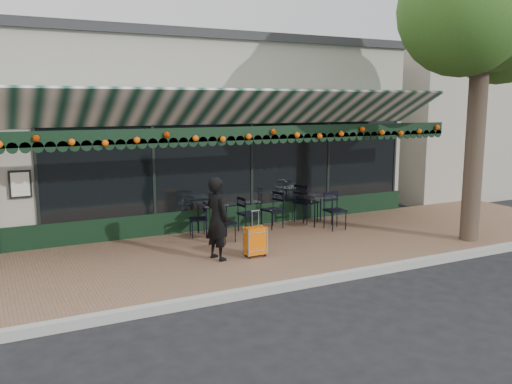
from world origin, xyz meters
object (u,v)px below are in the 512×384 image
suitcase (255,241)px  chair_b_front (224,224)px  street_tree (489,8)px  chair_a_front (335,211)px  chair_b_right (248,214)px  chair_a_left (272,210)px  chair_b_left (198,219)px  woman (217,219)px  cafe_table_b (212,206)px  cafe_table_a (318,198)px  chair_a_right (306,203)px

suitcase → chair_b_front: bearing=93.6°
suitcase → street_tree: 6.81m
chair_a_front → chair_b_right: (-1.91, 0.69, -0.02)m
suitcase → chair_b_front: 1.27m
chair_a_front → chair_b_right: size_ratio=1.06×
suitcase → chair_a_left: suitcase is taller
chair_b_left → chair_b_right: size_ratio=0.92×
woman → cafe_table_b: size_ratio=2.20×
suitcase → chair_a_front: suitcase is taller
suitcase → chair_a_left: 2.46m
suitcase → chair_b_left: 2.05m
chair_b_left → chair_b_front: bearing=33.0°
chair_a_left → chair_b_right: 0.68m
cafe_table_a → street_tree: size_ratio=0.11×
cafe_table_b → chair_a_left: bearing=-2.2°
cafe_table_a → chair_b_right: chair_b_right is taller
cafe_table_b → woman: bearing=-109.7°
woman → cafe_table_b: (0.66, 1.86, -0.14)m
suitcase → chair_b_front: size_ratio=1.11×
chair_a_front → chair_b_front: (-2.79, 0.07, -0.03)m
chair_b_front → chair_b_right: bearing=9.8°
chair_b_right → cafe_table_a: bearing=-96.8°
suitcase → chair_a_left: size_ratio=1.04×
suitcase → street_tree: street_tree is taller
chair_a_right → chair_a_front: 1.00m
woman → chair_a_front: bearing=-88.9°
chair_a_left → woman: bearing=-64.0°
woman → chair_b_left: 1.91m
chair_b_right → chair_b_front: size_ratio=1.02×
chair_b_front → street_tree: bearing=-47.8°
woman → chair_a_left: 2.84m
woman → chair_a_front: size_ratio=1.79×
cafe_table_a → chair_a_left: 1.20m
woman → cafe_table_a: (3.34, 1.64, -0.13)m
chair_b_left → street_tree: size_ratio=0.12×
cafe_table_b → chair_a_front: bearing=-17.1°
chair_a_right → chair_b_right: size_ratio=1.18×
chair_b_left → chair_b_front: 0.81m
chair_a_left → chair_a_right: 1.08m
suitcase → chair_b_left: size_ratio=1.18×
cafe_table_b → chair_b_right: size_ratio=0.86×
chair_a_front → street_tree: size_ratio=0.13×
chair_a_right → chair_b_front: (-2.62, -0.91, -0.08)m
chair_a_left → chair_b_left: chair_a_left is taller
chair_a_left → cafe_table_b: bearing=-105.9°
street_tree → chair_a_front: bearing=138.6°
cafe_table_a → chair_b_right: 1.86m
chair_a_left → chair_b_left: 1.85m
suitcase → chair_b_front: suitcase is taller
suitcase → chair_b_left: bearing=100.2°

